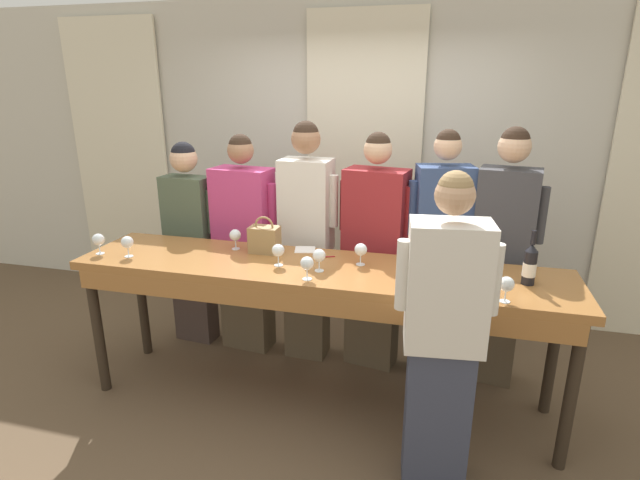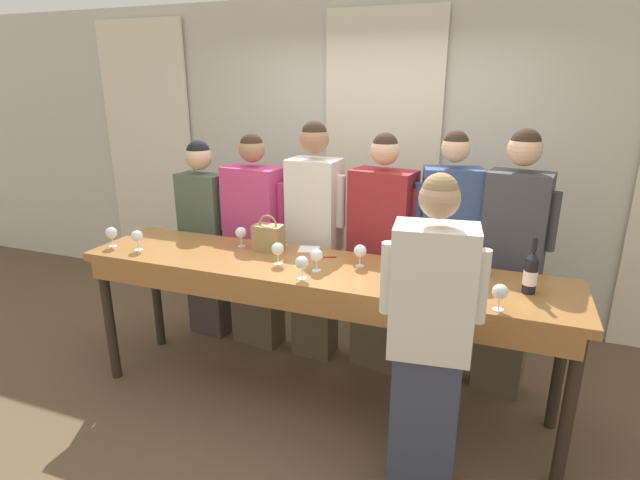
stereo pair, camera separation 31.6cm
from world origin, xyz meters
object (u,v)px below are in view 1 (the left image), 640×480
(wine_glass_back_mid, at_px, (463,261))
(guest_beige_cap, at_px, (501,257))
(wine_glass_center_mid, at_px, (278,251))
(wine_glass_center_left, at_px, (435,258))
(wine_glass_center_right, at_px, (507,285))
(wine_glass_by_handbag, at_px, (426,248))
(guest_olive_jacket, at_px, (190,240))
(wine_glass_by_bottle, at_px, (482,254))
(guest_striped_shirt, at_px, (374,253))
(tasting_bar, at_px, (316,281))
(wine_glass_front_left, at_px, (127,243))
(wine_bottle, at_px, (530,265))
(guest_navy_coat, at_px, (439,254))
(wine_glass_back_right, at_px, (361,250))
(guest_pink_top, at_px, (245,245))
(wine_glass_front_right, at_px, (235,235))
(handbag, at_px, (264,239))
(wine_glass_back_left, at_px, (98,240))
(wine_glass_front_mid, at_px, (307,264))
(guest_cream_sweater, at_px, (307,241))
(host_pouring, at_px, (443,337))
(wine_glass_near_host, at_px, (319,256))

(wine_glass_back_mid, bearing_deg, guest_beige_cap, 63.57)
(wine_glass_center_mid, bearing_deg, wine_glass_center_left, 7.11)
(wine_glass_center_mid, xyz_separation_m, wine_glass_center_right, (1.34, -0.21, 0.00))
(wine_glass_by_handbag, bearing_deg, wine_glass_back_mid, -41.44)
(wine_glass_center_right, relative_size, guest_olive_jacket, 0.09)
(wine_glass_by_bottle, bearing_deg, guest_striped_shirt, 151.65)
(tasting_bar, distance_m, guest_striped_shirt, 0.67)
(tasting_bar, distance_m, wine_glass_front_left, 1.28)
(wine_glass_back_mid, bearing_deg, wine_bottle, -2.76)
(wine_glass_center_right, bearing_deg, guest_navy_coat, 112.71)
(wine_glass_center_left, distance_m, wine_glass_back_right, 0.46)
(guest_striped_shirt, bearing_deg, guest_navy_coat, -0.00)
(tasting_bar, distance_m, wine_glass_center_mid, 0.31)
(wine_glass_back_right, relative_size, guest_navy_coat, 0.08)
(wine_glass_by_bottle, height_order, guest_pink_top, guest_pink_top)
(wine_bottle, relative_size, wine_glass_center_right, 2.27)
(wine_bottle, distance_m, wine_glass_front_right, 1.89)
(handbag, relative_size, wine_glass_center_left, 1.79)
(wine_glass_center_mid, distance_m, wine_glass_by_handbag, 0.94)
(wine_glass_center_mid, distance_m, wine_glass_center_right, 1.35)
(wine_glass_back_left, bearing_deg, wine_glass_front_right, 20.92)
(tasting_bar, bearing_deg, wine_glass_back_right, 23.27)
(wine_glass_front_mid, distance_m, guest_navy_coat, 1.12)
(wine_glass_by_bottle, bearing_deg, tasting_bar, -167.38)
(wine_glass_back_left, bearing_deg, guest_cream_sweater, 30.77)
(wine_glass_center_left, height_order, wine_glass_by_handbag, same)
(wine_glass_by_handbag, bearing_deg, wine_glass_back_left, -169.67)
(wine_bottle, xyz_separation_m, wine_glass_back_mid, (-0.36, 0.02, -0.02))
(wine_glass_front_right, distance_m, host_pouring, 1.60)
(handbag, height_order, wine_glass_front_left, handbag)
(wine_glass_back_left, bearing_deg, wine_bottle, 3.60)
(wine_glass_front_right, bearing_deg, guest_pink_top, 105.02)
(wine_glass_center_mid, bearing_deg, wine_glass_back_right, 16.26)
(wine_glass_near_host, relative_size, host_pouring, 0.08)
(wine_glass_by_bottle, height_order, guest_beige_cap, guest_beige_cap)
(handbag, xyz_separation_m, guest_olive_jacket, (-0.80, 0.43, -0.20))
(wine_glass_front_right, height_order, guest_beige_cap, guest_beige_cap)
(wine_glass_near_host, xyz_separation_m, guest_beige_cap, (1.12, 0.67, -0.14))
(wine_glass_back_left, height_order, wine_glass_near_host, same)
(guest_pink_top, bearing_deg, wine_glass_front_mid, -47.93)
(guest_pink_top, distance_m, guest_striped_shirt, 1.02)
(wine_glass_near_host, relative_size, guest_cream_sweater, 0.08)
(wine_glass_back_left, relative_size, wine_glass_by_bottle, 1.00)
(guest_striped_shirt, bearing_deg, handbag, -148.35)
(handbag, distance_m, guest_pink_top, 0.58)
(guest_beige_cap, bearing_deg, host_pouring, -107.90)
(wine_glass_front_right, relative_size, guest_striped_shirt, 0.08)
(wine_glass_back_mid, bearing_deg, wine_glass_center_left, 171.66)
(wine_glass_center_left, relative_size, wine_glass_by_handbag, 1.00)
(wine_glass_near_host, distance_m, guest_striped_shirt, 0.74)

